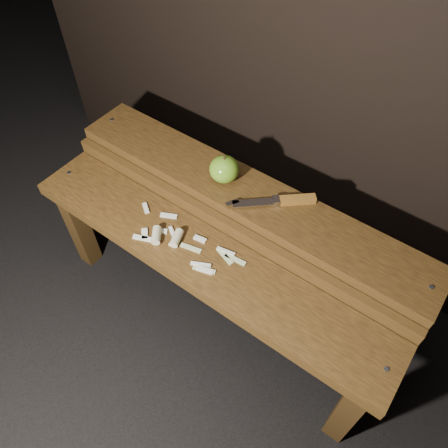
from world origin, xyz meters
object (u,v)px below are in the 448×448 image
Objects in this scene: apple at (224,169)px; knife at (286,201)px; bench_rear_tier at (244,210)px; bench_front_tier at (200,270)px.

knife is (0.20, 0.03, -0.03)m from apple.
apple reaches higher than bench_rear_tier.
bench_rear_tier is at bearing 90.00° from bench_front_tier.
apple is at bearing -172.70° from knife.
knife reaches higher than bench_rear_tier.
knife is (0.12, 0.03, 0.10)m from bench_rear_tier.
apple is 0.44× the size of knife.
knife is (0.12, 0.26, 0.16)m from bench_front_tier.
bench_front_tier is 1.00× the size of bench_rear_tier.
bench_rear_tier is at bearing -3.10° from apple.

